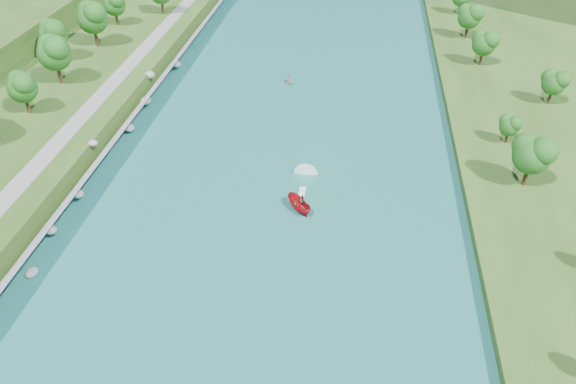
# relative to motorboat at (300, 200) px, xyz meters

# --- Properties ---
(ground) EXTENTS (260.00, 260.00, 0.00)m
(ground) POSITION_rel_motorboat_xyz_m (-4.95, -13.41, -0.92)
(ground) COLOR #2D5119
(ground) RESTS_ON ground
(river_water) EXTENTS (55.00, 240.00, 0.10)m
(river_water) POSITION_rel_motorboat_xyz_m (-4.95, 6.59, -0.87)
(river_water) COLOR #1B6168
(river_water) RESTS_ON ground
(riprap_bank) EXTENTS (4.63, 236.00, 4.45)m
(riprap_bank) POSITION_rel_motorboat_xyz_m (-30.79, 6.45, 0.88)
(riprap_bank) COLOR slate
(riprap_bank) RESTS_ON ground
(riverside_path) EXTENTS (3.00, 200.00, 0.10)m
(riverside_path) POSITION_rel_motorboat_xyz_m (-37.45, 6.59, 2.63)
(riverside_path) COLOR gray
(riverside_path) RESTS_ON berm_west
(trees_east) EXTENTS (15.45, 142.03, 9.21)m
(trees_east) POSITION_rel_motorboat_xyz_m (31.94, 34.71, 4.56)
(trees_east) COLOR #1A4C14
(trees_east) RESTS_ON berm_east
(motorboat) EXTENTS (4.38, 19.21, 2.02)m
(motorboat) POSITION_rel_motorboat_xyz_m (0.00, 0.00, 0.00)
(motorboat) COLOR #B10E18
(motorboat) RESTS_ON river_water
(raft) EXTENTS (3.20, 3.30, 1.59)m
(raft) POSITION_rel_motorboat_xyz_m (-6.64, 39.24, -0.46)
(raft) COLOR #979AA0
(raft) RESTS_ON river_water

